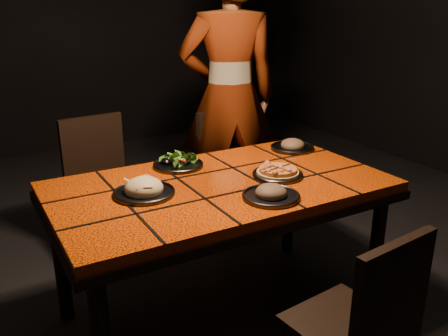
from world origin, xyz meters
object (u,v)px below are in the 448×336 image
chair_near (365,320)px  chair_far_right (228,162)px  diner (229,97)px  plate_pasta (144,190)px  chair_far_left (101,178)px  dining_table (220,197)px  plate_pizza (278,173)px

chair_near → chair_far_right: 1.83m
diner → plate_pasta: diner is taller
chair_far_left → plate_pasta: 0.97m
chair_near → plate_pasta: bearing=-67.8°
dining_table → plate_pasta: 0.39m
chair_far_left → diner: 1.02m
chair_far_right → plate_pizza: chair_far_right is taller
diner → chair_far_right: bearing=70.7°
dining_table → chair_far_left: chair_far_left is taller
chair_far_left → diner: size_ratio=0.47×
plate_pizza → plate_pasta: (-0.66, 0.11, 0.01)m
chair_far_right → diner: (0.03, 0.04, 0.46)m
chair_near → plate_pasta: chair_near is taller
chair_far_left → chair_far_right: 0.90m
chair_near → chair_far_left: chair_far_left is taller
dining_table → chair_far_right: size_ratio=1.87×
dining_table → plate_pizza: (0.29, -0.07, 0.10)m
chair_far_right → diner: diner is taller
dining_table → chair_near: 0.90m
chair_far_left → chair_far_right: bearing=-11.2°
chair_near → plate_pasta: (-0.49, 0.91, 0.29)m
chair_near → plate_pizza: (0.18, 0.80, 0.29)m
dining_table → chair_far_right: 1.08m
chair_far_right → diner: size_ratio=0.45×
chair_far_left → plate_pasta: bearing=-99.9°
plate_pizza → diner: bearing=72.9°
plate_pizza → plate_pasta: size_ratio=0.90×
dining_table → plate_pizza: bearing=-14.2°
diner → plate_pasta: 1.34m
chair_far_left → plate_pizza: size_ratio=3.56×
dining_table → plate_pasta: bearing=175.1°
dining_table → plate_pizza: 0.31m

